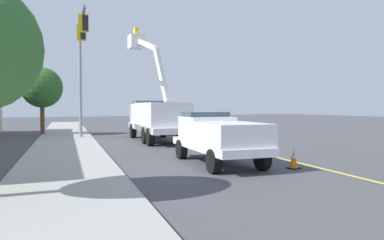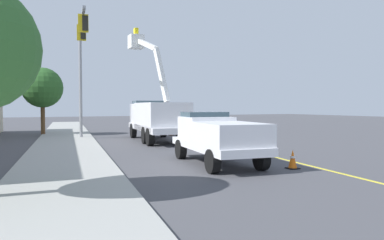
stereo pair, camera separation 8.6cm
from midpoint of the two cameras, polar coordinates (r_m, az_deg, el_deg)
ground at (r=24.74m, az=2.00°, el=-3.15°), size 120.00×120.00×0.00m
sidewalk_far_side at (r=23.08m, az=-19.25°, el=-3.51°), size 59.98×11.12×0.12m
lane_centre_stripe at (r=24.74m, az=2.00°, el=-3.14°), size 49.62×6.45×0.01m
utility_bucket_truck at (r=24.25m, az=-5.68°, el=0.57°), size 8.45×3.51×7.48m
service_pickup_truck at (r=14.47m, az=3.98°, el=-2.53°), size 5.82×2.79×2.06m
passing_minivan at (r=32.63m, az=2.07°, el=-0.14°), size 5.00×2.49×1.69m
traffic_cone_leading at (r=13.96m, az=15.47°, el=-5.97°), size 0.40×0.40×0.71m
traffic_cone_mid_front at (r=20.58m, az=2.91°, el=-3.14°), size 0.40×0.40×0.80m
traffic_cone_mid_rear at (r=28.60m, az=-3.37°, el=-1.68°), size 0.40×0.40×0.76m
traffic_signal_mast at (r=25.12m, az=-17.06°, el=9.88°), size 6.91×1.08×8.43m
street_tree_right at (r=30.83m, az=-22.54°, el=4.68°), size 3.14×3.14×5.32m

